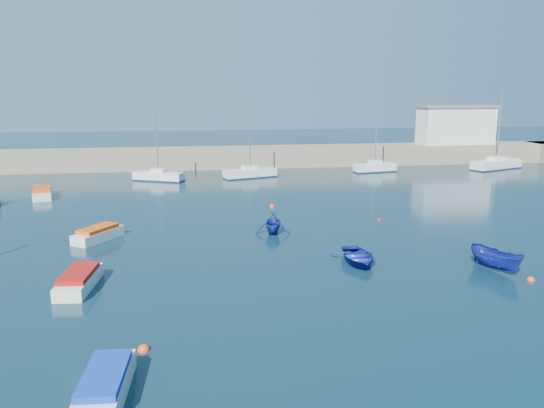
{
  "coord_description": "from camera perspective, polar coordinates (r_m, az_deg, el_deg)",
  "views": [
    {
      "loc": [
        -6.44,
        -23.6,
        10.24
      ],
      "look_at": [
        -0.51,
        15.34,
        1.6
      ],
      "focal_mm": 35.0,
      "sensor_mm": 36.0,
      "label": 1
    }
  ],
  "objects": [
    {
      "name": "back_wall",
      "position": [
        70.47,
        -3.35,
        5.06
      ],
      "size": [
        96.0,
        4.5,
        2.6
      ],
      "primitive_type": "cube",
      "color": "#776F5B",
      "rests_on": "ground"
    },
    {
      "name": "sailboat_6",
      "position": [
        61.94,
        -2.37,
        3.36
      ],
      "size": [
        6.47,
        3.57,
        8.17
      ],
      "rotation": [
        0.0,
        0.0,
        1.88
      ],
      "color": "silver",
      "rests_on": "ground"
    },
    {
      "name": "sailboat_7",
      "position": [
        67.36,
        11.01,
        3.9
      ],
      "size": [
        5.51,
        2.31,
        7.17
      ],
      "rotation": [
        0.0,
        0.0,
        1.73
      ],
      "color": "silver",
      "rests_on": "ground"
    },
    {
      "name": "motorboat_1",
      "position": [
        38.37,
        -18.2,
        -3.06
      ],
      "size": [
        3.24,
        3.92,
        0.94
      ],
      "rotation": [
        0.0,
        0.0,
        -0.59
      ],
      "color": "silver",
      "rests_on": "ground"
    },
    {
      "name": "dinghy_center",
      "position": [
        32.19,
        9.19,
        -5.62
      ],
      "size": [
        2.71,
        3.75,
        0.77
      ],
      "primitive_type": "imported",
      "rotation": [
        0.0,
        0.0,
        -0.02
      ],
      "color": "navy",
      "rests_on": "ground"
    },
    {
      "name": "ground",
      "position": [
        26.52,
        6.2,
        -10.42
      ],
      "size": [
        220.0,
        220.0,
        0.0
      ],
      "primitive_type": "plane",
      "color": "#0B2533",
      "rests_on": "ground"
    },
    {
      "name": "buoy_1",
      "position": [
        42.75,
        11.47,
        -1.74
      ],
      "size": [
        0.41,
        0.41,
        0.41
      ],
      "primitive_type": "sphere",
      "color": "#AE0D18",
      "rests_on": "ground"
    },
    {
      "name": "motorboat_3",
      "position": [
        19.7,
        -17.52,
        -18.07
      ],
      "size": [
        1.66,
        4.11,
        0.94
      ],
      "rotation": [
        0.0,
        0.0,
        -0.06
      ],
      "color": "silver",
      "rests_on": "ground"
    },
    {
      "name": "motorboat_0",
      "position": [
        29.7,
        -20.04,
        -7.69
      ],
      "size": [
        1.86,
        4.28,
        0.93
      ],
      "rotation": [
        0.0,
        0.0,
        -0.1
      ],
      "color": "silver",
      "rests_on": "ground"
    },
    {
      "name": "buoy_3",
      "position": [
        46.6,
        0.02,
        -0.32
      ],
      "size": [
        0.47,
        0.47,
        0.47
      ],
      "primitive_type": "sphere",
      "color": "#EC420C",
      "rests_on": "ground"
    },
    {
      "name": "sailboat_8",
      "position": [
        74.39,
        22.97,
        3.97
      ],
      "size": [
        7.8,
        4.75,
        9.83
      ],
      "rotation": [
        0.0,
        0.0,
        1.95
      ],
      "color": "silver",
      "rests_on": "ground"
    },
    {
      "name": "buoy_0",
      "position": [
        22.51,
        -13.64,
        -15.06
      ],
      "size": [
        0.49,
        0.49,
        0.49
      ],
      "primitive_type": "sphere",
      "color": "#EC420C",
      "rests_on": "ground"
    },
    {
      "name": "dinghy_right",
      "position": [
        33.02,
        22.97,
        -5.51
      ],
      "size": [
        2.43,
        3.64,
        1.32
      ],
      "primitive_type": "imported",
      "rotation": [
        0.0,
        0.0,
        0.37
      ],
      "color": "navy",
      "rests_on": "ground"
    },
    {
      "name": "dinghy_left",
      "position": [
        38.11,
        0.1,
        -2.04
      ],
      "size": [
        2.97,
        3.28,
        1.51
      ],
      "primitive_type": "imported",
      "rotation": [
        0.0,
        0.0,
        -0.19
      ],
      "color": "navy",
      "rests_on": "ground"
    },
    {
      "name": "motorboat_2",
      "position": [
        55.28,
        -23.47,
        1.13
      ],
      "size": [
        2.63,
        4.89,
        0.96
      ],
      "rotation": [
        0.0,
        0.0,
        0.23
      ],
      "color": "silver",
      "rests_on": "ground"
    },
    {
      "name": "buoy_5",
      "position": [
        32.35,
        26.08,
        -7.39
      ],
      "size": [
        0.43,
        0.43,
        0.43
      ],
      "primitive_type": "sphere",
      "color": "#EC420C",
      "rests_on": "ground"
    },
    {
      "name": "harbor_office",
      "position": [
        78.73,
        19.13,
        7.95
      ],
      "size": [
        10.0,
        4.0,
        5.0
      ],
      "primitive_type": "cube",
      "color": "silver",
      "rests_on": "back_wall"
    },
    {
      "name": "sailboat_5",
      "position": [
        61.14,
        -12.11,
        2.98
      ],
      "size": [
        5.92,
        3.83,
        7.61
      ],
      "rotation": [
        0.0,
        0.0,
        1.15
      ],
      "color": "silver",
      "rests_on": "ground"
    }
  ]
}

